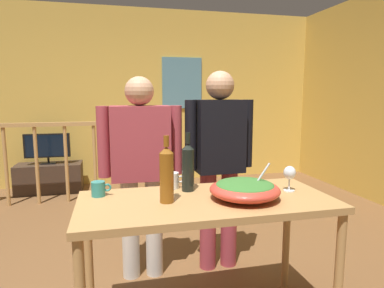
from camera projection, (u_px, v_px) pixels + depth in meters
name	position (u px, v px, depth m)	size (l,w,h in m)	color
ground_plane	(145.00, 285.00, 2.51)	(8.23, 8.23, 0.00)	brown
back_wall	(123.00, 97.00, 5.31)	(6.33, 0.10, 2.71)	gold
framed_picture	(182.00, 83.00, 5.44)	(0.64, 0.03, 0.81)	teal
stair_railing	(40.00, 154.00, 4.29)	(2.94, 0.10, 1.10)	#B2844C
tv_console	(50.00, 178.00, 4.89)	(0.90, 0.40, 0.41)	#38281E
flat_screen_tv	(47.00, 146.00, 4.79)	(0.61, 0.12, 0.44)	black
serving_table	(207.00, 214.00, 1.93)	(1.43, 0.65, 0.81)	#B2844C
salad_bowl	(245.00, 189.00, 1.91)	(0.40, 0.40, 0.20)	#CC3D2D
wine_glass	(290.00, 174.00, 2.06)	(0.07, 0.07, 0.16)	silver
wine_bottle_dark	(188.00, 166.00, 2.06)	(0.08, 0.08, 0.36)	black
wine_bottle_amber	(167.00, 174.00, 1.83)	(0.08, 0.08, 0.37)	brown
mug_white	(172.00, 180.00, 2.12)	(0.12, 0.08, 0.10)	white
mug_teal	(99.00, 189.00, 1.96)	(0.11, 0.08, 0.09)	teal
person_standing_left	(141.00, 161.00, 2.52)	(0.62, 0.24, 1.53)	beige
person_standing_right	(219.00, 155.00, 2.66)	(0.56, 0.23, 1.58)	#9E3842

